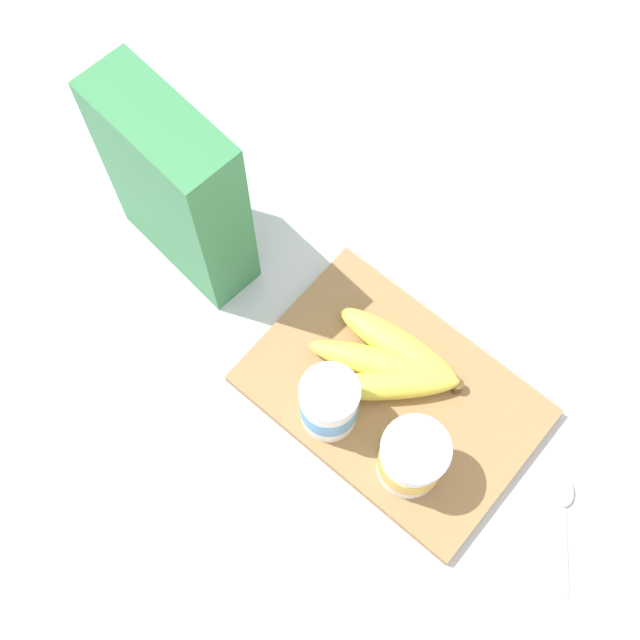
{
  "coord_description": "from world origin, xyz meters",
  "views": [
    {
      "loc": [
        -0.12,
        0.28,
        0.95
      ],
      "look_at": [
        0.11,
        0.0,
        0.07
      ],
      "focal_mm": 46.64,
      "sensor_mm": 36.0,
      "label": 1
    }
  ],
  "objects_px": {
    "yogurt_cup_front": "(412,459)",
    "spoon": "(564,515)",
    "yogurt_cup_back": "(329,404)",
    "cutting_board": "(392,396)",
    "cereal_box": "(176,190)",
    "banana_bunch": "(390,366)"
  },
  "relations": [
    {
      "from": "spoon",
      "to": "cereal_box",
      "type": "bearing_deg",
      "value": 2.34
    },
    {
      "from": "yogurt_cup_front",
      "to": "yogurt_cup_back",
      "type": "bearing_deg",
      "value": 6.02
    },
    {
      "from": "yogurt_cup_front",
      "to": "yogurt_cup_back",
      "type": "height_order",
      "value": "yogurt_cup_back"
    },
    {
      "from": "cereal_box",
      "to": "yogurt_cup_front",
      "type": "height_order",
      "value": "cereal_box"
    },
    {
      "from": "cereal_box",
      "to": "banana_bunch",
      "type": "height_order",
      "value": "cereal_box"
    },
    {
      "from": "yogurt_cup_back",
      "to": "cutting_board",
      "type": "bearing_deg",
      "value": -119.99
    },
    {
      "from": "yogurt_cup_back",
      "to": "spoon",
      "type": "bearing_deg",
      "value": -162.62
    },
    {
      "from": "cutting_board",
      "to": "cereal_box",
      "type": "xyz_separation_m",
      "value": [
        0.32,
        0.01,
        0.13
      ]
    },
    {
      "from": "cutting_board",
      "to": "banana_bunch",
      "type": "height_order",
      "value": "banana_bunch"
    },
    {
      "from": "cutting_board",
      "to": "cereal_box",
      "type": "relative_size",
      "value": 1.2
    },
    {
      "from": "yogurt_cup_back",
      "to": "spoon",
      "type": "distance_m",
      "value": 0.29
    },
    {
      "from": "cutting_board",
      "to": "spoon",
      "type": "xyz_separation_m",
      "value": [
        -0.23,
        -0.02,
        -0.0
      ]
    },
    {
      "from": "yogurt_cup_front",
      "to": "banana_bunch",
      "type": "relative_size",
      "value": 0.51
    },
    {
      "from": "banana_bunch",
      "to": "spoon",
      "type": "bearing_deg",
      "value": 179.35
    },
    {
      "from": "spoon",
      "to": "banana_bunch",
      "type": "bearing_deg",
      "value": -0.65
    },
    {
      "from": "yogurt_cup_back",
      "to": "banana_bunch",
      "type": "bearing_deg",
      "value": -101.83
    },
    {
      "from": "banana_bunch",
      "to": "cutting_board",
      "type": "bearing_deg",
      "value": 138.11
    },
    {
      "from": "yogurt_cup_front",
      "to": "banana_bunch",
      "type": "bearing_deg",
      "value": -41.08
    },
    {
      "from": "banana_bunch",
      "to": "yogurt_cup_front",
      "type": "bearing_deg",
      "value": 138.92
    },
    {
      "from": "cutting_board",
      "to": "spoon",
      "type": "bearing_deg",
      "value": -176.0
    },
    {
      "from": "cereal_box",
      "to": "yogurt_cup_front",
      "type": "distance_m",
      "value": 0.4
    },
    {
      "from": "yogurt_cup_front",
      "to": "spoon",
      "type": "bearing_deg",
      "value": -155.94
    }
  ]
}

